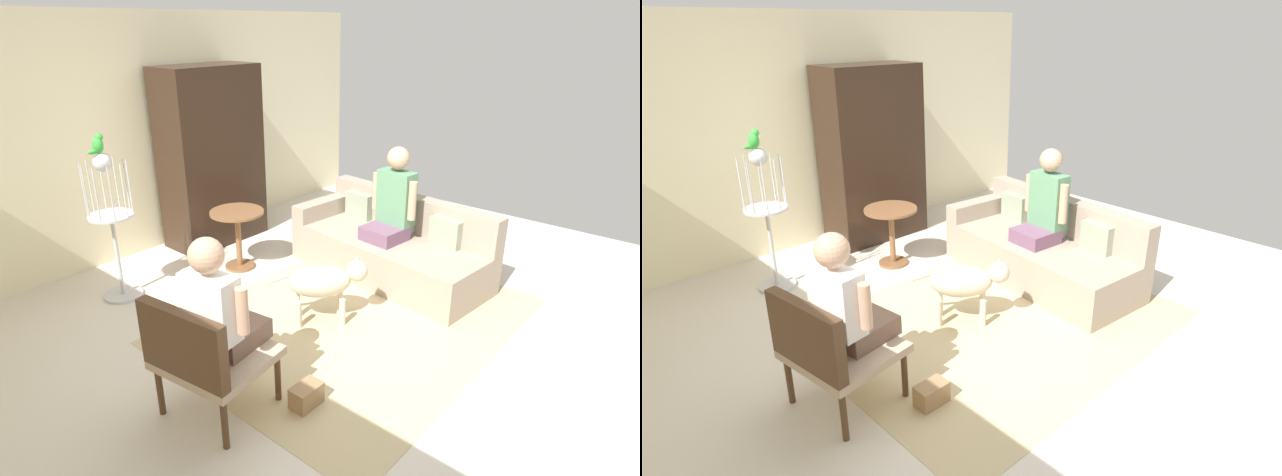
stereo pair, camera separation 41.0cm
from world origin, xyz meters
TOP-DOWN VIEW (x-y plane):
  - ground_plane at (0.00, 0.00)m, footprint 7.38×7.38m
  - back_wall at (0.00, 2.67)m, footprint 6.75×0.12m
  - area_rug at (0.14, -0.15)m, footprint 2.95×2.35m
  - couch at (1.16, 0.15)m, footprint 1.05×2.12m
  - armchair at (-1.46, -0.16)m, footprint 0.72×0.75m
  - person_on_couch at (1.13, 0.13)m, footprint 0.47×0.53m
  - person_on_armchair at (-1.29, -0.14)m, footprint 0.52×0.53m
  - round_end_table at (0.22, 1.44)m, footprint 0.56×0.56m
  - dog at (-0.03, 0.04)m, footprint 0.66×0.63m
  - bird_cage_stand at (-0.94, 1.80)m, footprint 0.41×0.41m
  - parrot at (-0.95, 1.80)m, footprint 0.17×0.10m
  - armoire_cabinet at (0.59, 2.26)m, footprint 1.14×0.56m
  - handbag at (-0.95, -0.58)m, footprint 0.23×0.14m

SIDE VIEW (x-z plane):
  - ground_plane at x=0.00m, z-range 0.00..0.00m
  - area_rug at x=0.14m, z-range 0.00..0.01m
  - handbag at x=-0.95m, z-range 0.00..0.16m
  - couch at x=1.16m, z-range -0.11..0.68m
  - dog at x=-0.03m, z-range 0.09..0.68m
  - round_end_table at x=0.22m, z-range 0.11..0.75m
  - armchair at x=-1.46m, z-range 0.07..0.95m
  - bird_cage_stand at x=-0.94m, z-range 0.03..1.42m
  - person_on_armchair at x=-1.29m, z-range 0.35..1.17m
  - person_on_couch at x=1.13m, z-range 0.34..1.26m
  - armoire_cabinet at x=0.59m, z-range 0.00..2.02m
  - back_wall at x=0.00m, z-range 0.00..2.57m
  - parrot at x=-0.95m, z-range 1.39..1.56m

